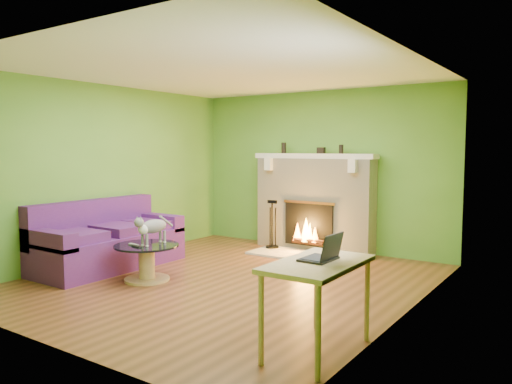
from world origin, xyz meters
TOP-DOWN VIEW (x-y plane):
  - floor at (0.00, 0.00)m, footprint 5.00×5.00m
  - ceiling at (0.00, 0.00)m, footprint 5.00×5.00m
  - wall_back at (0.00, 2.50)m, footprint 5.00×0.00m
  - wall_front at (0.00, -2.50)m, footprint 5.00×0.00m
  - wall_left at (-2.25, 0.00)m, footprint 0.00×5.00m
  - wall_right at (2.25, 0.00)m, footprint 0.00×5.00m
  - window_frame at (2.24, -0.90)m, footprint 0.00×1.20m
  - window_pane at (2.23, -0.90)m, footprint 0.00×1.06m
  - fireplace at (0.00, 2.32)m, footprint 2.10×0.46m
  - hearth at (0.00, 1.80)m, footprint 1.50×0.75m
  - mantel at (0.00, 2.30)m, footprint 2.10×0.28m
  - sofa at (-1.86, -0.37)m, footprint 0.94×2.08m
  - coffee_table at (-0.86, -0.56)m, footprint 0.81×0.81m
  - desk at (1.95, -1.34)m, footprint 0.59×1.02m
  - cat at (-0.78, -0.51)m, footprint 0.22×0.61m
  - remote_silver at (-0.96, -0.68)m, footprint 0.17×0.06m
  - remote_black at (-0.84, -0.74)m, footprint 0.16×0.07m
  - laptop at (1.93, -1.29)m, footprint 0.28×0.32m
  - fire_tools at (-0.58, 1.95)m, footprint 0.21×0.21m
  - mantel_vase_left at (-0.59, 2.33)m, footprint 0.08×0.08m
  - mantel_vase_right at (0.46, 2.33)m, footprint 0.07×0.07m
  - mantel_box at (0.11, 2.33)m, footprint 0.12×0.08m

SIDE VIEW (x-z plane):
  - floor at x=0.00m, z-range 0.00..0.00m
  - hearth at x=0.00m, z-range 0.00..0.03m
  - coffee_table at x=-0.86m, z-range 0.03..0.49m
  - sofa at x=-1.86m, z-range -0.11..0.83m
  - fire_tools at x=-0.58m, z-range 0.03..0.82m
  - remote_black at x=-0.84m, z-range 0.46..0.47m
  - remote_silver at x=-0.96m, z-range 0.46..0.47m
  - cat at x=-0.78m, z-range 0.46..0.84m
  - desk at x=1.95m, z-range 0.28..1.04m
  - fireplace at x=0.00m, z-range -0.02..1.56m
  - laptop at x=1.93m, z-range 0.75..0.99m
  - wall_back at x=0.00m, z-range -1.20..3.80m
  - wall_front at x=0.00m, z-range -1.20..3.80m
  - wall_left at x=-2.25m, z-range -1.20..3.80m
  - wall_right at x=2.25m, z-range -1.20..3.80m
  - mantel at x=0.00m, z-range 1.50..1.58m
  - window_frame at x=2.24m, z-range 0.95..2.15m
  - window_pane at x=2.23m, z-range 1.02..2.08m
  - mantel_box at x=0.11m, z-range 1.58..1.68m
  - mantel_vase_right at x=0.46m, z-range 1.58..1.72m
  - mantel_vase_left at x=-0.59m, z-range 1.58..1.76m
  - ceiling at x=0.00m, z-range 2.60..2.60m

